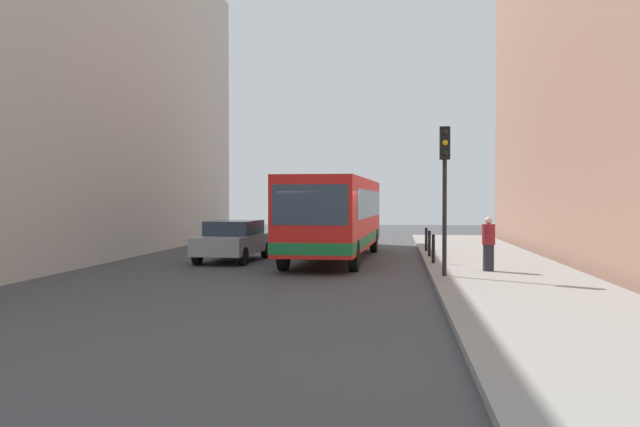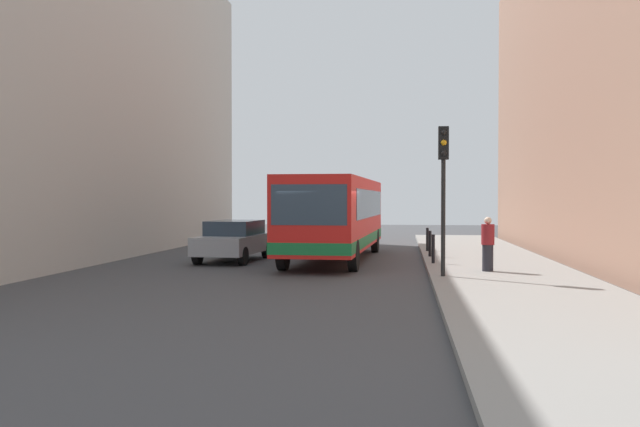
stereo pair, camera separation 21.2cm
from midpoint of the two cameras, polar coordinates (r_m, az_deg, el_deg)
The scene contains 10 objects.
ground_plane at distance 21.11m, azimuth 0.03°, elevation -4.95°, with size 80.00×80.00×0.00m, color #424244.
sidewalk at distance 21.20m, azimuth 14.74°, elevation -4.76°, with size 4.40×40.00×0.15m, color gray.
building_left at distance 28.86m, azimuth -22.76°, elevation 10.75°, with size 7.00×32.00×14.20m, color #BCB7AD.
bus at distance 25.35m, azimuth 1.08°, elevation -0.01°, with size 3.02×11.12×3.00m.
car_beside_bus at distance 25.06m, azimuth -7.50°, elevation -2.19°, with size 2.10×4.51×1.48m.
traffic_light at distance 18.94m, azimuth 10.10°, elevation 3.44°, with size 0.28×0.33×4.10m.
bollard_near at distance 22.77m, azimuth 9.22°, elevation -2.94°, with size 0.11×0.11×0.95m, color black.
bollard_mid at distance 25.45m, azimuth 8.92°, elevation -2.50°, with size 0.11×0.11×0.95m, color black.
bollard_far at distance 28.14m, azimuth 8.68°, elevation -2.15°, with size 0.11×0.11×0.95m, color black.
pedestrian_near_signal at distance 20.56m, azimuth 13.66°, elevation -2.52°, with size 0.38×0.38×1.59m.
Camera 1 is at (2.24, -20.87, 2.25)m, focal length 38.17 mm.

